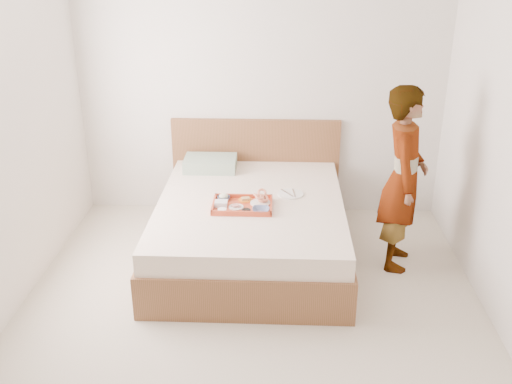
{
  "coord_description": "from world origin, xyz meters",
  "views": [
    {
      "loc": [
        0.19,
        -3.5,
        2.55
      ],
      "look_at": [
        0.0,
        0.9,
        0.65
      ],
      "focal_mm": 41.14,
      "sensor_mm": 36.0,
      "label": 1
    }
  ],
  "objects_px": {
    "tray": "(242,205)",
    "dinner_plate": "(291,194)",
    "bed": "(251,228)",
    "person": "(403,179)"
  },
  "relations": [
    {
      "from": "tray",
      "to": "bed",
      "type": "bearing_deg",
      "value": 67.39
    },
    {
      "from": "bed",
      "to": "tray",
      "type": "xyz_separation_m",
      "value": [
        -0.06,
        -0.14,
        0.29
      ]
    },
    {
      "from": "bed",
      "to": "tray",
      "type": "height_order",
      "value": "tray"
    },
    {
      "from": "dinner_plate",
      "to": "person",
      "type": "height_order",
      "value": "person"
    },
    {
      "from": "tray",
      "to": "person",
      "type": "xyz_separation_m",
      "value": [
        1.3,
        0.08,
        0.22
      ]
    },
    {
      "from": "tray",
      "to": "person",
      "type": "bearing_deg",
      "value": 3.63
    },
    {
      "from": "dinner_plate",
      "to": "person",
      "type": "bearing_deg",
      "value": -12.17
    },
    {
      "from": "person",
      "to": "dinner_plate",
      "type": "bearing_deg",
      "value": 89.11
    },
    {
      "from": "tray",
      "to": "dinner_plate",
      "type": "xyz_separation_m",
      "value": [
        0.4,
        0.28,
        -0.02
      ]
    },
    {
      "from": "bed",
      "to": "person",
      "type": "bearing_deg",
      "value": -2.76
    }
  ]
}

